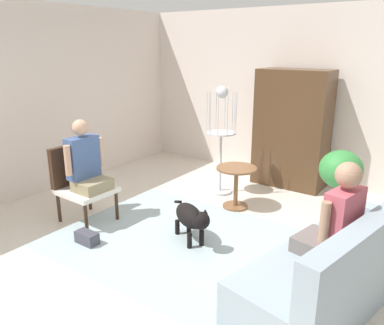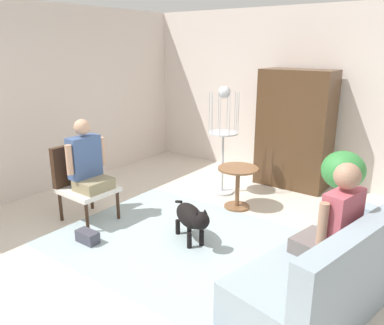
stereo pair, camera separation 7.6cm
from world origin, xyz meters
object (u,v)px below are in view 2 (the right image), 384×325
Objects in this scene: round_end_table at (238,182)px; dog at (191,217)px; person_on_armchair at (87,162)px; person_on_couch at (335,222)px; armchair at (81,178)px; handbag at (88,237)px; bird_cage_stand at (223,135)px; potted_plant at (343,174)px; armoire_cabinet at (295,129)px; couch at (337,269)px.

round_end_table reaches higher than dog.
person_on_armchair is at bearing -167.52° from dog.
person_on_armchair is (-2.98, -0.21, 0.05)m from person_on_couch.
handbag is at bearing -34.95° from armchair.
round_end_table is 0.81m from bird_cage_stand.
round_end_table is at bearing 48.44° from person_on_armchair.
person_on_armchair is at bearing -141.27° from potted_plant.
person_on_armchair reaches higher than round_end_table.
person_on_couch is at bearing -76.34° from potted_plant.
person_on_armchair is at bearing -175.92° from person_on_couch.
handbag is at bearing -166.12° from person_on_couch.
potted_plant is 1.30m from armoire_cabinet.
round_end_table is at bearing 93.71° from dog.
person_on_couch is 3.19× the size of handbag.
armoire_cabinet is 6.65× the size of handbag.
armoire_cabinet reaches higher than potted_plant.
dog is at bearing -123.65° from potted_plant.
person_on_armchair is (-3.04, -0.23, 0.49)m from couch.
couch is 3.67× the size of round_end_table.
couch is 7.80× the size of handbag.
person_on_couch is (3.14, 0.21, 0.20)m from armchair.
person_on_couch is (-0.06, -0.02, 0.44)m from couch.
armoire_cabinet is at bearing 86.29° from dog.
armchair is (-3.20, -0.23, 0.24)m from couch.
handbag is (0.60, -0.42, -0.47)m from armchair.
armchair is at bearing -121.41° from armoire_cabinet.
bird_cage_stand reaches higher than round_end_table.
person_on_couch is 0.48× the size of armoire_cabinet.
bird_cage_stand reaches higher than armchair.
person_on_couch is 1.88m from potted_plant.
person_on_armchair is 0.98× the size of potted_plant.
armoire_cabinet is at bearing 61.10° from person_on_armchair.
armoire_cabinet is (0.16, 2.50, 0.61)m from dog.
person_on_armchair is 2.03m from bird_cage_stand.
person_on_armchair is 2.02m from round_end_table.
armoire_cabinet is at bearing 79.83° from round_end_table.
bird_cage_stand is 1.82× the size of potted_plant.
couch is 2.69m from handbag.
round_end_table is 2.13× the size of handbag.
potted_plant is at bearing 6.19° from bird_cage_stand.
armchair is 1.60m from dog.
person_on_couch reaches higher than dog.
person_on_couch is 1.66m from dog.
bird_cage_stand is 2.45m from handbag.
armchair is 3.31m from armoire_cabinet.
person_on_armchair reaches higher than potted_plant.
couch is 3.09m from person_on_armchair.
person_on_armchair is 3.21m from armoire_cabinet.
bird_cage_stand is at bearing 61.72° from armchair.
potted_plant is at bearing 38.73° from person_on_armchair.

